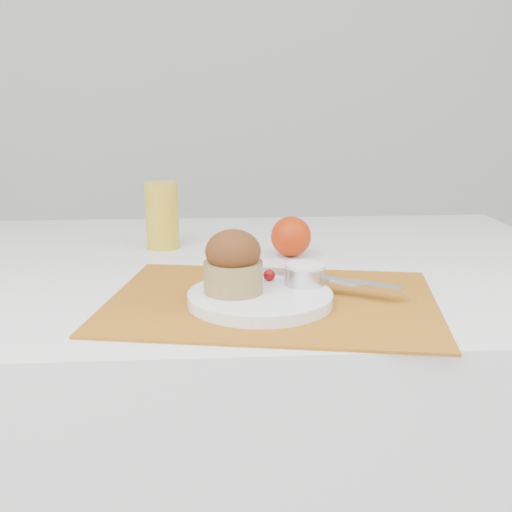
{
  "coord_description": "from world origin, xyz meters",
  "views": [
    {
      "loc": [
        -0.04,
        -1.0,
        1.03
      ],
      "look_at": [
        0.02,
        -0.1,
        0.8
      ],
      "focal_mm": 45.0,
      "sensor_mm": 36.0,
      "label": 1
    }
  ],
  "objects": [
    {
      "name": "raspberry_far",
      "position": [
        0.07,
        -0.15,
        0.78
      ],
      "size": [
        0.02,
        0.02,
        0.02
      ],
      "primitive_type": "ellipsoid",
      "color": "#620215",
      "rests_on": "plate"
    },
    {
      "name": "ramekin",
      "position": [
        0.08,
        -0.14,
        0.78
      ],
      "size": [
        0.07,
        0.07,
        0.03
      ],
      "primitive_type": "cylinder",
      "rotation": [
        0.0,
        0.0,
        -0.14
      ],
      "color": "silver",
      "rests_on": "plate"
    },
    {
      "name": "orange",
      "position": [
        0.09,
        0.09,
        0.79
      ],
      "size": [
        0.07,
        0.07,
        0.07
      ],
      "primitive_type": "sphere",
      "color": "red",
      "rests_on": "table"
    },
    {
      "name": "juice_glass",
      "position": [
        -0.14,
        0.17,
        0.81
      ],
      "size": [
        0.07,
        0.07,
        0.12
      ],
      "primitive_type": "cylinder",
      "rotation": [
        0.0,
        0.0,
        -0.15
      ],
      "color": "gold",
      "rests_on": "table"
    },
    {
      "name": "muffin",
      "position": [
        -0.02,
        -0.17,
        0.81
      ],
      "size": [
        0.1,
        0.1,
        0.09
      ],
      "color": "#A2864E",
      "rests_on": "plate"
    },
    {
      "name": "raspberry_near",
      "position": [
        0.04,
        -0.12,
        0.78
      ],
      "size": [
        0.02,
        0.02,
        0.02
      ],
      "primitive_type": "ellipsoid",
      "color": "#630204",
      "rests_on": "plate"
    },
    {
      "name": "plate",
      "position": [
        0.02,
        -0.18,
        0.76
      ],
      "size": [
        0.23,
        0.23,
        0.02
      ],
      "primitive_type": "cylinder",
      "rotation": [
        0.0,
        0.0,
        -0.19
      ],
      "color": "white",
      "rests_on": "placemat"
    },
    {
      "name": "butter_knife",
      "position": [
        0.11,
        -0.13,
        0.77
      ],
      "size": [
        0.2,
        0.13,
        0.01
      ],
      "primitive_type": "cube",
      "rotation": [
        0.0,
        0.0,
        -0.53
      ],
      "color": "silver",
      "rests_on": "plate"
    },
    {
      "name": "cream",
      "position": [
        0.08,
        -0.14,
        0.79
      ],
      "size": [
        0.06,
        0.06,
        0.01
      ],
      "primitive_type": "cylinder",
      "rotation": [
        0.0,
        0.0,
        -0.16
      ],
      "color": "white",
      "rests_on": "ramekin"
    },
    {
      "name": "table",
      "position": [
        0.0,
        0.05,
        0.38
      ],
      "size": [
        1.2,
        0.8,
        0.75
      ],
      "primitive_type": "cube",
      "color": "white",
      "rests_on": "ground"
    },
    {
      "name": "placemat",
      "position": [
        0.04,
        -0.16,
        0.75
      ],
      "size": [
        0.5,
        0.41,
        0.0
      ],
      "primitive_type": "cube",
      "rotation": [
        0.0,
        0.0,
        -0.19
      ],
      "color": "#A45F16",
      "rests_on": "table"
    }
  ]
}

